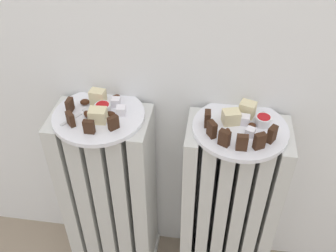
{
  "coord_description": "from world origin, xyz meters",
  "views": [
    {
      "loc": [
        0.11,
        -0.51,
        1.3
      ],
      "look_at": [
        0.0,
        0.28,
        0.65
      ],
      "focal_mm": 40.96,
      "sensor_mm": 36.0,
      "label": 1
    }
  ],
  "objects_px": {
    "fork": "(78,115)",
    "radiator_right": "(227,210)",
    "plate_right": "(240,128)",
    "plate_left": "(99,116)",
    "radiator_left": "(111,197)",
    "jam_bowl_left": "(103,108)",
    "jam_bowl_right": "(263,120)"
  },
  "relations": [
    {
      "from": "plate_left",
      "to": "jam_bowl_right",
      "type": "relative_size",
      "value": 5.98
    },
    {
      "from": "radiator_right",
      "to": "jam_bowl_left",
      "type": "relative_size",
      "value": 15.04
    },
    {
      "from": "radiator_left",
      "to": "plate_left",
      "type": "relative_size",
      "value": 2.6
    },
    {
      "from": "plate_left",
      "to": "jam_bowl_left",
      "type": "relative_size",
      "value": 5.78
    },
    {
      "from": "radiator_right",
      "to": "plate_right",
      "type": "bearing_deg",
      "value": 116.57
    },
    {
      "from": "radiator_left",
      "to": "radiator_right",
      "type": "bearing_deg",
      "value": 0.0
    },
    {
      "from": "radiator_left",
      "to": "jam_bowl_left",
      "type": "height_order",
      "value": "jam_bowl_left"
    },
    {
      "from": "jam_bowl_right",
      "to": "fork",
      "type": "xyz_separation_m",
      "value": [
        -0.49,
        -0.03,
        -0.01
      ]
    },
    {
      "from": "fork",
      "to": "jam_bowl_right",
      "type": "bearing_deg",
      "value": 3.89
    },
    {
      "from": "radiator_right",
      "to": "fork",
      "type": "height_order",
      "value": "fork"
    },
    {
      "from": "radiator_right",
      "to": "plate_left",
      "type": "distance_m",
      "value": 0.51
    },
    {
      "from": "plate_right",
      "to": "fork",
      "type": "relative_size",
      "value": 2.67
    },
    {
      "from": "radiator_left",
      "to": "plate_left",
      "type": "xyz_separation_m",
      "value": [
        0.0,
        0.0,
        0.34
      ]
    },
    {
      "from": "radiator_left",
      "to": "radiator_right",
      "type": "relative_size",
      "value": 1.0
    },
    {
      "from": "radiator_right",
      "to": "radiator_left",
      "type": "bearing_deg",
      "value": 180.0
    },
    {
      "from": "plate_right",
      "to": "jam_bowl_left",
      "type": "height_order",
      "value": "jam_bowl_left"
    },
    {
      "from": "jam_bowl_left",
      "to": "fork",
      "type": "relative_size",
      "value": 0.46
    },
    {
      "from": "plate_left",
      "to": "plate_right",
      "type": "relative_size",
      "value": 1.0
    },
    {
      "from": "radiator_left",
      "to": "jam_bowl_left",
      "type": "bearing_deg",
      "value": 48.95
    },
    {
      "from": "plate_right",
      "to": "plate_left",
      "type": "bearing_deg",
      "value": 180.0
    },
    {
      "from": "radiator_right",
      "to": "fork",
      "type": "bearing_deg",
      "value": -178.08
    },
    {
      "from": "radiator_left",
      "to": "fork",
      "type": "relative_size",
      "value": 6.96
    },
    {
      "from": "plate_left",
      "to": "radiator_right",
      "type": "bearing_deg",
      "value": -0.0
    },
    {
      "from": "plate_right",
      "to": "radiator_right",
      "type": "bearing_deg",
      "value": -63.43
    },
    {
      "from": "fork",
      "to": "radiator_left",
      "type": "bearing_deg",
      "value": 15.71
    },
    {
      "from": "jam_bowl_left",
      "to": "jam_bowl_right",
      "type": "distance_m",
      "value": 0.43
    },
    {
      "from": "plate_left",
      "to": "jam_bowl_left",
      "type": "height_order",
      "value": "jam_bowl_left"
    },
    {
      "from": "fork",
      "to": "radiator_right",
      "type": "bearing_deg",
      "value": 1.92
    },
    {
      "from": "radiator_right",
      "to": "plate_right",
      "type": "distance_m",
      "value": 0.34
    },
    {
      "from": "radiator_left",
      "to": "plate_right",
      "type": "xyz_separation_m",
      "value": [
        0.38,
        0.0,
        0.34
      ]
    },
    {
      "from": "radiator_right",
      "to": "jam_bowl_left",
      "type": "distance_m",
      "value": 0.52
    },
    {
      "from": "jam_bowl_left",
      "to": "plate_right",
      "type": "bearing_deg",
      "value": -1.79
    }
  ]
}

